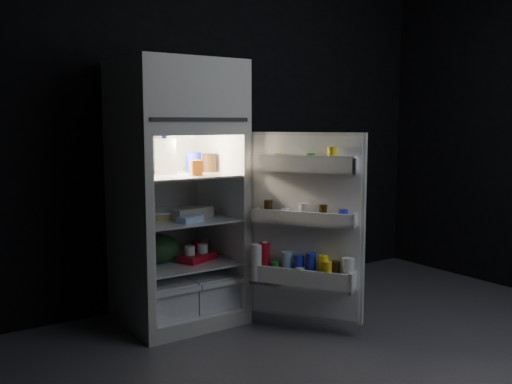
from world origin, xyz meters
TOP-DOWN VIEW (x-y plane):
  - floor at (0.00, 0.00)m, footprint 4.00×3.40m
  - wall_back at (0.00, 1.70)m, footprint 4.00×0.00m
  - refrigerator at (-0.64, 1.32)m, footprint 0.76×0.71m
  - fridge_door at (-0.07, 0.63)m, footprint 0.55×0.71m
  - milk_jug at (-0.71, 1.32)m, footprint 0.18×0.18m
  - mayo_jar at (-0.49, 1.35)m, footprint 0.11×0.11m
  - jam_jar at (-0.38, 1.31)m, footprint 0.12×0.12m
  - amber_bottle at (-0.92, 1.34)m, footprint 0.09×0.09m
  - small_carton at (-0.59, 1.12)m, footprint 0.08×0.06m
  - egg_carton at (-0.57, 1.22)m, footprint 0.31×0.17m
  - pie at (-0.72, 1.37)m, footprint 0.35×0.35m
  - flat_package at (-0.66, 1.08)m, footprint 0.19×0.14m
  - wrapped_pkg at (-0.50, 1.43)m, footprint 0.12×0.10m
  - produce_bag at (-0.79, 1.31)m, footprint 0.39×0.36m
  - yogurt_tray at (-0.54, 1.21)m, footprint 0.30×0.23m
  - small_can_red at (-0.44, 1.42)m, footprint 0.09×0.09m
  - small_can_silver at (-0.36, 1.42)m, footprint 0.10×0.10m

SIDE VIEW (x-z plane):
  - floor at x=0.00m, z-range 0.00..0.00m
  - yogurt_tray at x=-0.54m, z-range 0.43..0.48m
  - small_can_red at x=-0.44m, z-range 0.43..0.52m
  - small_can_silver at x=-0.36m, z-range 0.43..0.52m
  - produce_bag at x=-0.79m, z-range 0.43..0.62m
  - fridge_door at x=-0.07m, z-range 0.07..1.29m
  - pie at x=-0.72m, z-range 0.73..0.77m
  - flat_package at x=-0.66m, z-range 0.73..0.77m
  - wrapped_pkg at x=-0.50m, z-range 0.73..0.78m
  - egg_carton at x=-0.57m, z-range 0.73..0.80m
  - refrigerator at x=-0.64m, z-range 0.07..1.85m
  - small_carton at x=-0.59m, z-range 1.03..1.13m
  - jam_jar at x=-0.38m, z-range 1.03..1.16m
  - mayo_jar at x=-0.49m, z-range 1.03..1.17m
  - amber_bottle at x=-0.92m, z-range 1.03..1.25m
  - milk_jug at x=-0.71m, z-range 1.03..1.27m
  - wall_back at x=0.00m, z-range 0.00..2.70m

